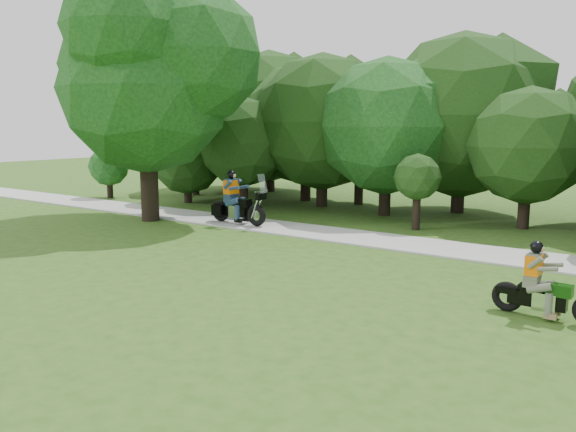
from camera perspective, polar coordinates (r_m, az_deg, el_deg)
The scene contains 6 objects.
ground at distance 10.82m, azimuth -2.53°, elevation -10.56°, with size 100.00×100.00×0.00m, color #2A5017.
walkway at distance 17.60m, azimuth 13.54°, elevation -2.95°, with size 60.00×2.20×0.06m, color #AAAAA5.
tree_line at distance 23.49m, azimuth 20.09°, elevation 8.71°, with size 39.78×12.14×7.70m.
big_tree_west at distance 22.52m, azimuth -13.72°, elevation 14.29°, with size 8.64×6.56×9.96m.
chopper_motorcycle at distance 11.82m, azimuth 24.39°, elevation -6.88°, with size 2.09×0.56×1.49m.
touring_motorcycle at distance 20.83m, azimuth -5.43°, elevation 1.20°, with size 2.57×0.74×1.96m.
Camera 1 is at (6.21, -8.06, 3.65)m, focal length 35.00 mm.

